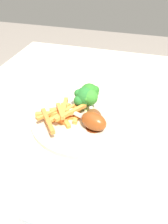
# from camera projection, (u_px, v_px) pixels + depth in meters

# --- Properties ---
(dining_table) EXTENTS (0.95, 0.82, 0.73)m
(dining_table) POSITION_uv_depth(u_px,v_px,m) (87.00, 138.00, 0.79)
(dining_table) COLOR beige
(dining_table) RESTS_ON ground_plane
(dinner_plate) EXTENTS (0.29, 0.29, 0.01)m
(dinner_plate) POSITION_uv_depth(u_px,v_px,m) (84.00, 120.00, 0.67)
(dinner_plate) COLOR beige
(dinner_plate) RESTS_ON dining_table
(broccoli_floret_front) EXTENTS (0.07, 0.06, 0.07)m
(broccoli_floret_front) POSITION_uv_depth(u_px,v_px,m) (85.00, 97.00, 0.68)
(broccoli_floret_front) COLOR #8EAF5A
(broccoli_floret_front) RESTS_ON dinner_plate
(broccoli_floret_middle) EXTENTS (0.05, 0.05, 0.07)m
(broccoli_floret_middle) POSITION_uv_depth(u_px,v_px,m) (90.00, 97.00, 0.68)
(broccoli_floret_middle) COLOR #89AD58
(broccoli_floret_middle) RESTS_ON dinner_plate
(broccoli_floret_back) EXTENTS (0.06, 0.05, 0.07)m
(broccoli_floret_back) POSITION_uv_depth(u_px,v_px,m) (90.00, 92.00, 0.69)
(broccoli_floret_back) COLOR #82B74B
(broccoli_floret_back) RESTS_ON dinner_plate
(carrot_fries_pile) EXTENTS (0.16, 0.13, 0.04)m
(carrot_fries_pile) POSITION_uv_depth(u_px,v_px,m) (62.00, 114.00, 0.66)
(carrot_fries_pile) COLOR orange
(carrot_fries_pile) RESTS_ON dinner_plate
(chicken_drumstick_near) EXTENTS (0.07, 0.12, 0.05)m
(chicken_drumstick_near) POSITION_uv_depth(u_px,v_px,m) (92.00, 121.00, 0.62)
(chicken_drumstick_near) COLOR #60240D
(chicken_drumstick_near) RESTS_ON dinner_plate
(chicken_drumstick_far) EXTENTS (0.12, 0.08, 0.04)m
(chicken_drumstick_far) POSITION_uv_depth(u_px,v_px,m) (93.00, 117.00, 0.64)
(chicken_drumstick_far) COLOR #4E2311
(chicken_drumstick_far) RESTS_ON dinner_plate
(fork) EXTENTS (0.12, 0.16, 0.00)m
(fork) POSITION_uv_depth(u_px,v_px,m) (91.00, 68.00, 0.95)
(fork) COLOR silver
(fork) RESTS_ON dining_table
(water_glass) EXTENTS (0.07, 0.07, 0.13)m
(water_glass) POSITION_uv_depth(u_px,v_px,m) (44.00, 223.00, 0.37)
(water_glass) COLOR silver
(water_glass) RESTS_ON dining_table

